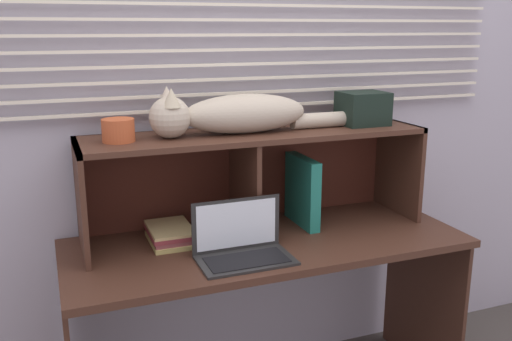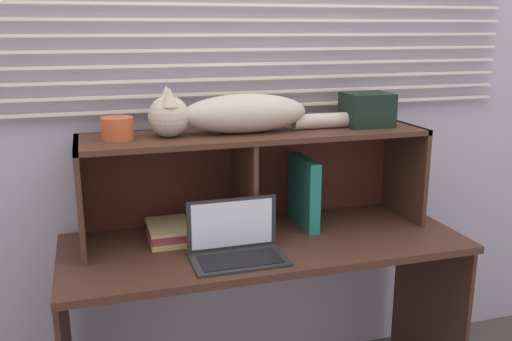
% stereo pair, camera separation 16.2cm
% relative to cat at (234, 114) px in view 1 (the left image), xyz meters
% --- Properties ---
extents(back_panel_with_blinds, '(4.40, 0.08, 2.50)m').
position_rel_cat_xyz_m(back_panel_with_blinds, '(0.09, 0.23, -0.03)').
color(back_panel_with_blinds, '#AEAABA').
rests_on(back_panel_with_blinds, ground).
extents(desk, '(1.63, 0.64, 0.78)m').
position_rel_cat_xyz_m(desk, '(0.09, -0.13, -0.65)').
color(desk, '#44271C').
rests_on(desk, ground).
extents(hutch_shelf_unit, '(1.43, 0.36, 0.43)m').
position_rel_cat_xyz_m(hutch_shelf_unit, '(0.09, 0.03, -0.20)').
color(hutch_shelf_unit, '#44271C').
rests_on(hutch_shelf_unit, desk).
extents(cat, '(0.93, 0.19, 0.20)m').
position_rel_cat_xyz_m(cat, '(0.00, 0.00, 0.00)').
color(cat, '#BBAE99').
rests_on(cat, hutch_shelf_unit).
extents(laptop, '(0.35, 0.21, 0.21)m').
position_rel_cat_xyz_m(laptop, '(-0.06, -0.26, -0.46)').
color(laptop, '#262626').
rests_on(laptop, desk).
extents(binder_upright, '(0.05, 0.26, 0.30)m').
position_rel_cat_xyz_m(binder_upright, '(0.31, -0.00, -0.35)').
color(binder_upright, '#1F7768').
rests_on(binder_upright, desk).
extents(book_stack, '(0.17, 0.24, 0.06)m').
position_rel_cat_xyz_m(book_stack, '(-0.28, -0.00, -0.47)').
color(book_stack, tan).
rests_on(book_stack, desk).
extents(small_basket, '(0.12, 0.12, 0.09)m').
position_rel_cat_xyz_m(small_basket, '(-0.46, -0.00, -0.04)').
color(small_basket, '#B44F2B').
rests_on(small_basket, hutch_shelf_unit).
extents(storage_box, '(0.20, 0.17, 0.14)m').
position_rel_cat_xyz_m(storage_box, '(0.60, -0.00, -0.01)').
color(storage_box, black).
rests_on(storage_box, hutch_shelf_unit).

